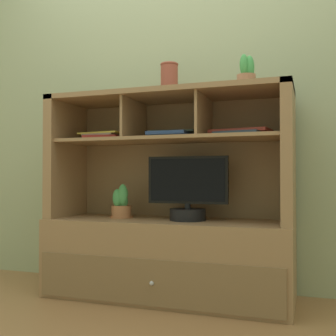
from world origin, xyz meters
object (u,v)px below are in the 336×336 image
(potted_orchid, at_px, (121,203))
(magazine_stack_centre, at_px, (172,135))
(tv_monitor, at_px, (188,194))
(ceramic_vase, at_px, (169,79))
(potted_succulent, at_px, (247,74))
(magazine_stack_right, at_px, (107,137))
(media_console, at_px, (168,233))
(magazine_stack_left, at_px, (241,133))

(potted_orchid, bearing_deg, magazine_stack_centre, -0.99)
(tv_monitor, distance_m, ceramic_vase, 0.71)
(tv_monitor, height_order, ceramic_vase, ceramic_vase)
(magazine_stack_centre, bearing_deg, potted_orchid, 179.01)
(potted_succulent, bearing_deg, magazine_stack_right, 177.10)
(media_console, relative_size, potted_succulent, 8.04)
(potted_orchid, xyz_separation_m, magazine_stack_centre, (0.34, -0.01, 0.42))
(media_console, relative_size, magazine_stack_left, 4.10)
(magazine_stack_left, xyz_separation_m, magazine_stack_centre, (-0.41, -0.01, 0.00))
(magazine_stack_right, bearing_deg, tv_monitor, -2.76)
(tv_monitor, relative_size, ceramic_vase, 2.56)
(potted_succulent, distance_m, ceramic_vase, 0.48)
(potted_orchid, distance_m, potted_succulent, 1.08)
(magazine_stack_right, bearing_deg, potted_orchid, -2.03)
(potted_succulent, bearing_deg, magazine_stack_centre, 175.46)
(magazine_stack_centre, distance_m, ceramic_vase, 0.35)
(potted_orchid, xyz_separation_m, magazine_stack_left, (0.75, 0.00, 0.42))
(magazine_stack_right, bearing_deg, ceramic_vase, 1.27)
(media_console, bearing_deg, magazine_stack_centre, -4.78)
(tv_monitor, distance_m, magazine_stack_right, 0.65)
(tv_monitor, relative_size, magazine_stack_left, 1.36)
(magazine_stack_centre, height_order, ceramic_vase, ceramic_vase)
(magazine_stack_left, bearing_deg, media_console, -179.20)
(tv_monitor, xyz_separation_m, ceramic_vase, (-0.13, 0.04, 0.70))
(magazine_stack_left, relative_size, potted_succulent, 1.96)
(tv_monitor, relative_size, potted_orchid, 2.29)
(media_console, height_order, magazine_stack_centre, media_console)
(potted_orchid, relative_size, potted_succulent, 1.17)
(potted_orchid, height_order, ceramic_vase, ceramic_vase)
(magazine_stack_left, relative_size, magazine_stack_centre, 1.24)
(media_console, height_order, potted_orchid, media_console)
(tv_monitor, distance_m, magazine_stack_left, 0.47)
(magazine_stack_centre, bearing_deg, media_console, 175.22)
(media_console, bearing_deg, potted_succulent, -4.55)
(magazine_stack_left, relative_size, ceramic_vase, 1.89)
(magazine_stack_centre, xyz_separation_m, ceramic_vase, (-0.03, 0.02, 0.34))
(tv_monitor, xyz_separation_m, potted_succulent, (0.35, -0.02, 0.68))
(magazine_stack_centre, bearing_deg, magazine_stack_left, 1.15)
(magazine_stack_right, relative_size, potted_succulent, 1.75)
(media_console, distance_m, potted_orchid, 0.36)
(potted_orchid, relative_size, ceramic_vase, 1.12)
(tv_monitor, distance_m, potted_succulent, 0.76)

